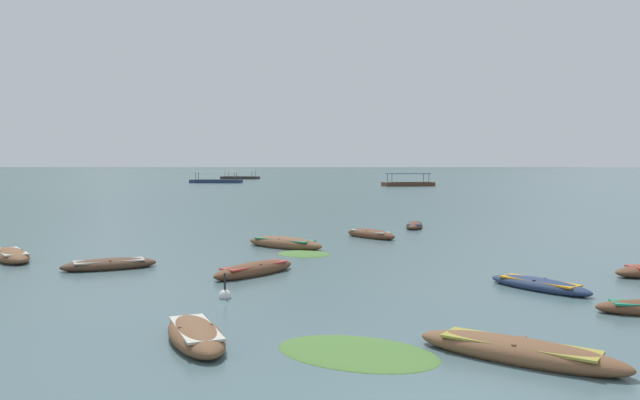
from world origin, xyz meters
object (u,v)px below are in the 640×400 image
(rowboat_1, at_px, (371,234))
(rowboat_6, at_px, (11,256))
(rowboat_2, at_px, (109,265))
(rowboat_7, at_px, (539,285))
(ferry_1, at_px, (216,181))
(rowboat_9, at_px, (255,270))
(rowboat_8, at_px, (196,335))
(mooring_buoy, at_px, (225,295))
(ferry_2, at_px, (240,177))
(rowboat_0, at_px, (285,243))
(ferry_0, at_px, (408,184))
(rowboat_4, at_px, (414,225))
(rowboat_11, at_px, (519,351))

(rowboat_1, bearing_deg, rowboat_6, -158.98)
(rowboat_2, height_order, rowboat_7, rowboat_2)
(ferry_1, bearing_deg, rowboat_9, -85.67)
(rowboat_8, bearing_deg, mooring_buoy, 84.83)
(ferry_2, relative_size, mooring_buoy, 12.70)
(rowboat_9, bearing_deg, ferry_1, 94.33)
(rowboat_0, height_order, rowboat_6, rowboat_0)
(rowboat_1, relative_size, ferry_1, 0.31)
(rowboat_1, bearing_deg, rowboat_9, -120.29)
(ferry_1, bearing_deg, rowboat_6, -90.76)
(mooring_buoy, bearing_deg, rowboat_6, 137.96)
(ferry_0, height_order, mooring_buoy, ferry_0)
(rowboat_4, relative_size, rowboat_6, 0.84)
(rowboat_11, relative_size, ferry_2, 0.36)
(rowboat_11, xyz_separation_m, ferry_2, (-9.61, 158.71, 0.27))
(rowboat_0, relative_size, rowboat_7, 1.15)
(rowboat_2, bearing_deg, rowboat_6, 150.10)
(rowboat_11, bearing_deg, rowboat_7, 61.64)
(rowboat_0, distance_m, rowboat_4, 11.72)
(ferry_0, bearing_deg, ferry_1, 147.45)
(rowboat_6, bearing_deg, rowboat_0, 13.49)
(rowboat_4, bearing_deg, rowboat_11, -99.99)
(rowboat_0, height_order, ferry_0, ferry_0)
(ferry_0, distance_m, ferry_2, 67.45)
(rowboat_9, xyz_separation_m, ferry_0, (27.86, 89.19, 0.27))
(ferry_1, relative_size, mooring_buoy, 13.29)
(rowboat_7, bearing_deg, mooring_buoy, -178.33)
(rowboat_6, bearing_deg, ferry_0, 65.98)
(rowboat_6, bearing_deg, ferry_1, 89.24)
(rowboat_0, height_order, mooring_buoy, mooring_buoy)
(mooring_buoy, bearing_deg, rowboat_9, 77.43)
(rowboat_8, bearing_deg, rowboat_7, 25.36)
(rowboat_9, distance_m, mooring_buoy, 3.92)
(rowboat_8, relative_size, ferry_1, 0.30)
(rowboat_2, bearing_deg, rowboat_11, -48.17)
(ferry_1, xyz_separation_m, mooring_buoy, (7.66, -116.24, -0.36))
(rowboat_2, height_order, rowboat_9, rowboat_9)
(rowboat_8, bearing_deg, rowboat_2, 112.38)
(rowboat_7, bearing_deg, rowboat_4, 87.30)
(rowboat_4, xyz_separation_m, rowboat_8, (-11.06, -23.64, 0.01))
(rowboat_2, height_order, rowboat_4, rowboat_4)
(rowboat_6, bearing_deg, rowboat_8, -55.71)
(rowboat_2, distance_m, rowboat_4, 20.36)
(rowboat_11, bearing_deg, rowboat_1, 87.60)
(rowboat_7, height_order, ferry_1, ferry_1)
(rowboat_1, bearing_deg, rowboat_11, -92.40)
(rowboat_6, height_order, mooring_buoy, mooring_buoy)
(rowboat_2, distance_m, ferry_1, 110.67)
(rowboat_6, relative_size, rowboat_8, 1.12)
(mooring_buoy, bearing_deg, ferry_0, 72.85)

